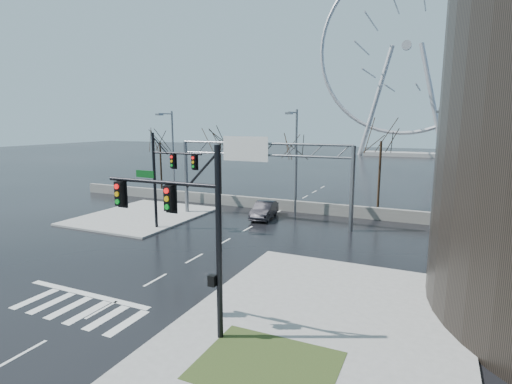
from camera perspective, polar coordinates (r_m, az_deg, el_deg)
The scene contains 18 objects.
ground at distance 23.88m, azimuth -14.18°, elevation -12.09°, with size 260.00×260.00×0.00m, color black.
sidewalk_right_ext at distance 21.44m, azimuth 11.70°, elevation -14.40°, with size 12.00×10.00×0.15m, color gray.
sidewalk_far at distance 39.43m, azimuth -15.86°, elevation -3.27°, with size 10.00×12.00×0.15m, color gray.
grass_strip at distance 15.76m, azimuth 1.58°, elevation -23.48°, with size 5.00×4.00×0.02m, color #2C3C19.
barrier_wall at distance 40.57m, azimuth 3.63°, elevation -1.85°, with size 52.00×0.50×1.10m, color slate.
signal_mast_near at distance 16.35m, azimuth -9.58°, elevation -4.24°, with size 5.52×0.41×8.00m.
signal_mast_far at distance 33.09m, azimuth -12.85°, elevation 2.75°, with size 4.72×0.41×8.00m.
sign_gantry at distance 35.39m, azimuth 0.22°, elevation 4.02°, with size 16.36×0.40×7.60m.
streetlight_left at distance 43.99m, azimuth -12.03°, elevation 5.89°, with size 0.50×2.55×10.00m.
streetlight_mid at distance 37.42m, azimuth 5.58°, elevation 5.39°, with size 0.50×2.55×10.00m.
streetlight_right at distance 35.42m, azimuth 24.32°, elevation 4.29°, with size 0.50×2.55×10.00m.
tree_far_left at distance 52.27m, azimuth -13.53°, elevation 6.10°, with size 3.50×3.50×7.00m.
tree_left at distance 46.82m, azimuth -5.15°, elevation 6.41°, with size 3.75×3.75×7.50m.
tree_center at distance 44.10m, azimuth 5.79°, elevation 5.14°, with size 3.25×3.25×6.50m.
tree_right at distance 41.03m, azimuth 17.40°, elevation 5.84°, with size 3.90×3.90×7.80m.
tree_far_right at distance 41.38m, azimuth 28.50°, elevation 4.01°, with size 3.40×3.40×6.80m.
ferris_wheel at distance 113.82m, azimuth 20.67°, elevation 18.09°, with size 45.00×6.00×50.91m.
car at distance 37.18m, azimuth 1.19°, elevation -2.58°, with size 1.63×4.68×1.54m, color black.
Camera 1 is at (14.08, -17.13, 8.84)m, focal length 28.00 mm.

